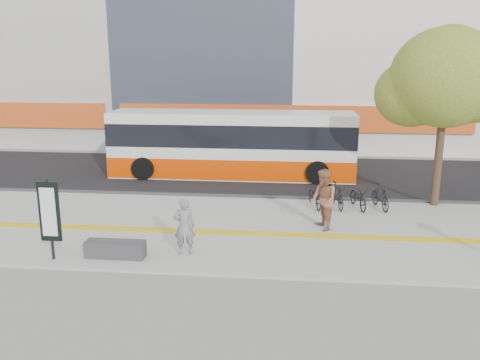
# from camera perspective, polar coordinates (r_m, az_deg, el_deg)

# --- Properties ---
(ground) EXTENTS (120.00, 120.00, 0.00)m
(ground) POSITION_cam_1_polar(r_m,az_deg,el_deg) (14.68, -2.47, -7.52)
(ground) COLOR slate
(ground) RESTS_ON ground
(sidewalk) EXTENTS (40.00, 7.00, 0.08)m
(sidewalk) POSITION_cam_1_polar(r_m,az_deg,el_deg) (16.06, -1.69, -5.44)
(sidewalk) COLOR gray
(sidewalk) RESTS_ON ground
(tactile_strip) EXTENTS (40.00, 0.45, 0.01)m
(tactile_strip) POSITION_cam_1_polar(r_m,az_deg,el_deg) (15.58, -1.94, -5.89)
(tactile_strip) COLOR yellow
(tactile_strip) RESTS_ON sidewalk
(street) EXTENTS (40.00, 8.00, 0.06)m
(street) POSITION_cam_1_polar(r_m,az_deg,el_deg) (23.22, 0.75, 0.69)
(street) COLOR black
(street) RESTS_ON ground
(curb) EXTENTS (40.00, 0.25, 0.14)m
(curb) POSITION_cam_1_polar(r_m,az_deg,el_deg) (19.36, -0.33, -1.92)
(curb) COLOR #343436
(curb) RESTS_ON ground
(bench) EXTENTS (1.60, 0.45, 0.45)m
(bench) POSITION_cam_1_polar(r_m,az_deg,el_deg) (14.09, -13.82, -7.54)
(bench) COLOR #343436
(bench) RESTS_ON sidewalk
(signboard) EXTENTS (0.55, 0.10, 2.20)m
(signboard) POSITION_cam_1_polar(r_m,az_deg,el_deg) (14.10, -20.63, -3.47)
(signboard) COLOR black
(signboard) RESTS_ON sidewalk
(street_tree) EXTENTS (4.40, 3.80, 6.31)m
(street_tree) POSITION_cam_1_polar(r_m,az_deg,el_deg) (19.05, 21.98, 10.40)
(street_tree) COLOR #39261A
(street_tree) RESTS_ON sidewalk
(bus) EXTENTS (10.71, 2.54, 2.85)m
(bus) POSITION_cam_1_polar(r_m,az_deg,el_deg) (22.52, -0.94, 3.83)
(bus) COLOR silver
(bus) RESTS_ON street
(bicycle_row) EXTENTS (3.07, 1.62, 0.90)m
(bicycle_row) POSITION_cam_1_polar(r_m,az_deg,el_deg) (18.28, 11.89, -1.78)
(bicycle_row) COLOR black
(bicycle_row) RESTS_ON sidewalk
(seated_woman) EXTENTS (0.64, 0.49, 1.58)m
(seated_woman) POSITION_cam_1_polar(r_m,az_deg,el_deg) (13.80, -6.27, -5.16)
(seated_woman) COLOR black
(seated_woman) RESTS_ON sidewalk
(pedestrian_tan) EXTENTS (0.98, 1.11, 1.90)m
(pedestrian_tan) POSITION_cam_1_polar(r_m,az_deg,el_deg) (15.76, 9.33, -2.22)
(pedestrian_tan) COLOR #9A6246
(pedestrian_tan) RESTS_ON sidewalk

